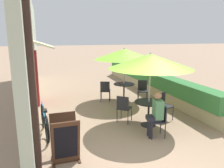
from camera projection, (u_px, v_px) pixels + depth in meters
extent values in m
plane|color=#9E7F66|center=(150.00, 158.00, 4.87)|extent=(120.00, 120.00, 0.00)
cube|color=#B2C1AD|center=(31.00, 50.00, 8.90)|extent=(0.24, 11.30, 4.20)
cube|color=black|center=(31.00, 66.00, 4.26)|extent=(0.12, 0.56, 4.20)
cube|color=maroon|center=(37.00, 78.00, 8.65)|extent=(0.08, 0.96, 2.10)
cube|color=beige|center=(43.00, 44.00, 8.46)|extent=(0.78, 1.80, 0.30)
cube|color=tan|center=(148.00, 86.00, 10.80)|extent=(0.44, 10.30, 0.45)
cube|color=#387A3D|center=(148.00, 76.00, 10.69)|extent=(0.60, 9.79, 0.56)
cylinder|color=black|center=(148.00, 125.00, 6.66)|extent=(0.44, 0.44, 0.02)
cylinder|color=black|center=(148.00, 114.00, 6.58)|extent=(0.06, 0.06, 0.73)
cylinder|color=black|center=(149.00, 102.00, 6.51)|extent=(0.86, 0.86, 0.02)
cylinder|color=#B7B7BC|center=(149.00, 92.00, 6.44)|extent=(0.04, 0.04, 2.12)
cone|color=#8CD138|center=(150.00, 61.00, 6.24)|extent=(2.43, 2.43, 0.42)
sphere|color=#B7B7BC|center=(151.00, 53.00, 6.19)|extent=(0.07, 0.07, 0.07)
cube|color=#232328|center=(125.00, 108.00, 6.86)|extent=(0.56, 0.56, 0.04)
cube|color=#232328|center=(123.00, 103.00, 6.65)|extent=(0.31, 0.27, 0.42)
cylinder|color=#232328|center=(132.00, 114.00, 7.00)|extent=(0.02, 0.02, 0.45)
cylinder|color=#232328|center=(121.00, 112.00, 7.14)|extent=(0.02, 0.02, 0.45)
cylinder|color=#232328|center=(128.00, 117.00, 6.68)|extent=(0.02, 0.02, 0.45)
cylinder|color=#232328|center=(117.00, 116.00, 6.82)|extent=(0.02, 0.02, 0.45)
cube|color=#232328|center=(157.00, 121.00, 5.82)|extent=(0.47, 0.47, 0.04)
cube|color=#232328|center=(164.00, 113.00, 5.80)|extent=(0.10, 0.38, 0.42)
cylinder|color=#232328|center=(148.00, 126.00, 6.03)|extent=(0.02, 0.02, 0.45)
cylinder|color=#232328|center=(152.00, 132.00, 5.68)|extent=(0.02, 0.02, 0.45)
cylinder|color=#232328|center=(161.00, 126.00, 6.07)|extent=(0.02, 0.02, 0.45)
cylinder|color=#232328|center=(165.00, 131.00, 5.72)|extent=(0.02, 0.02, 0.45)
cylinder|color=#23232D|center=(149.00, 127.00, 5.93)|extent=(0.11, 0.11, 0.47)
cylinder|color=#23232D|center=(151.00, 130.00, 5.77)|extent=(0.11, 0.11, 0.47)
cube|color=#23232D|center=(154.00, 118.00, 5.80)|extent=(0.41, 0.36, 0.12)
cube|color=#4C8456|center=(158.00, 109.00, 5.75)|extent=(0.28, 0.38, 0.50)
sphere|color=#A87556|center=(158.00, 96.00, 5.67)|extent=(0.20, 0.20, 0.20)
cube|color=#232328|center=(165.00, 106.00, 7.02)|extent=(0.51, 0.51, 0.04)
cube|color=#232328|center=(161.00, 99.00, 7.12)|extent=(0.37, 0.15, 0.42)
cylinder|color=#232328|center=(166.00, 116.00, 6.82)|extent=(0.02, 0.02, 0.45)
cylinder|color=#232328|center=(173.00, 113.00, 7.03)|extent=(0.02, 0.02, 0.45)
cylinder|color=#232328|center=(157.00, 113.00, 7.10)|extent=(0.02, 0.02, 0.45)
cylinder|color=#232328|center=(164.00, 110.00, 7.31)|extent=(0.02, 0.02, 0.45)
cylinder|color=#232328|center=(154.00, 101.00, 6.41)|extent=(0.07, 0.07, 0.09)
cylinder|color=black|center=(124.00, 101.00, 9.10)|extent=(0.44, 0.44, 0.02)
cylinder|color=black|center=(124.00, 93.00, 9.02)|extent=(0.06, 0.06, 0.73)
cylinder|color=black|center=(124.00, 84.00, 8.94)|extent=(0.86, 0.86, 0.02)
cylinder|color=#B7B7BC|center=(124.00, 76.00, 8.87)|extent=(0.04, 0.04, 2.12)
cone|color=#8CD138|center=(124.00, 54.00, 8.68)|extent=(2.43, 2.43, 0.42)
sphere|color=#B7B7BC|center=(124.00, 48.00, 8.63)|extent=(0.07, 0.07, 0.07)
cube|color=#232328|center=(143.00, 91.00, 8.97)|extent=(0.52, 0.52, 0.04)
cube|color=#232328|center=(142.00, 85.00, 9.10)|extent=(0.37, 0.16, 0.42)
cylinder|color=#232328|center=(138.00, 97.00, 8.85)|extent=(0.02, 0.02, 0.45)
cylinder|color=#232328|center=(147.00, 98.00, 8.83)|extent=(0.02, 0.02, 0.45)
cylinder|color=#232328|center=(138.00, 95.00, 9.20)|extent=(0.02, 0.02, 0.45)
cylinder|color=#232328|center=(146.00, 95.00, 9.18)|extent=(0.02, 0.02, 0.45)
cube|color=#232328|center=(105.00, 91.00, 9.05)|extent=(0.52, 0.52, 0.04)
cube|color=#232328|center=(105.00, 87.00, 8.82)|extent=(0.37, 0.16, 0.42)
cylinder|color=#232328|center=(110.00, 95.00, 9.26)|extent=(0.02, 0.02, 0.45)
cylinder|color=#232328|center=(102.00, 95.00, 9.28)|extent=(0.02, 0.02, 0.45)
cylinder|color=#232328|center=(109.00, 97.00, 8.91)|extent=(0.02, 0.02, 0.45)
cylinder|color=#232328|center=(101.00, 97.00, 8.93)|extent=(0.02, 0.02, 0.45)
cylinder|color=#B73D3D|center=(120.00, 83.00, 8.92)|extent=(0.07, 0.07, 0.09)
torus|color=black|center=(43.00, 115.00, 6.51)|extent=(0.12, 0.70, 0.70)
torus|color=black|center=(47.00, 129.00, 5.54)|extent=(0.12, 0.70, 0.70)
cylinder|color=#236BA8|center=(44.00, 115.00, 5.98)|extent=(0.11, 0.85, 0.04)
cylinder|color=#236BA8|center=(45.00, 124.00, 5.85)|extent=(0.09, 0.62, 0.41)
cylinder|color=#236BA8|center=(45.00, 115.00, 5.69)|extent=(0.04, 0.04, 0.25)
cube|color=black|center=(45.00, 111.00, 5.66)|extent=(0.12, 0.23, 0.05)
cylinder|color=#236BA8|center=(42.00, 104.00, 6.40)|extent=(0.07, 0.46, 0.03)
cube|color=#422819|center=(64.00, 135.00, 4.87)|extent=(0.58, 0.24, 1.00)
cube|color=black|center=(64.00, 134.00, 4.88)|extent=(0.48, 0.17, 0.76)
cube|color=#422819|center=(66.00, 143.00, 4.50)|extent=(0.58, 0.24, 1.00)
cube|color=black|center=(66.00, 143.00, 4.48)|extent=(0.48, 0.17, 0.76)
cube|color=#422819|center=(78.00, 157.00, 4.88)|extent=(0.07, 0.48, 0.02)
cube|color=#422819|center=(53.00, 162.00, 4.71)|extent=(0.07, 0.48, 0.02)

